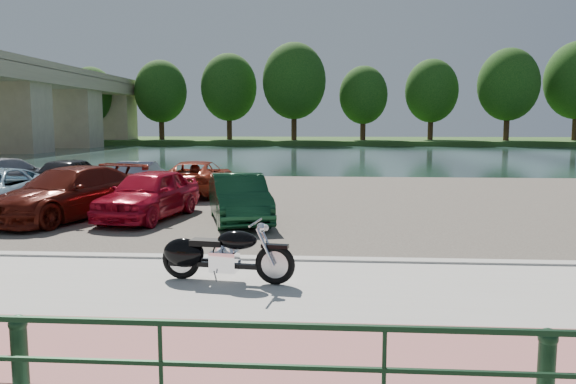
# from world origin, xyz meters

# --- Properties ---
(ground) EXTENTS (200.00, 200.00, 0.00)m
(ground) POSITION_xyz_m (0.00, 0.00, 0.00)
(ground) COLOR #595447
(ground) RESTS_ON ground
(promenade) EXTENTS (60.00, 6.00, 0.10)m
(promenade) POSITION_xyz_m (0.00, -1.00, 0.05)
(promenade) COLOR #AEABA3
(promenade) RESTS_ON ground
(pink_path) EXTENTS (60.00, 2.00, 0.01)m
(pink_path) POSITION_xyz_m (0.00, -2.50, 0.10)
(pink_path) COLOR #AB6160
(pink_path) RESTS_ON promenade
(kerb) EXTENTS (60.00, 0.30, 0.14)m
(kerb) POSITION_xyz_m (0.00, 2.00, 0.07)
(kerb) COLOR #AEABA3
(kerb) RESTS_ON ground
(parking_lot) EXTENTS (60.00, 18.00, 0.04)m
(parking_lot) POSITION_xyz_m (0.00, 11.00, 0.02)
(parking_lot) COLOR #463F38
(parking_lot) RESTS_ON ground
(river) EXTENTS (120.00, 40.00, 0.00)m
(river) POSITION_xyz_m (0.00, 40.00, 0.00)
(river) COLOR #172A26
(river) RESTS_ON ground
(far_bank) EXTENTS (120.00, 24.00, 0.60)m
(far_bank) POSITION_xyz_m (0.00, 72.00, 0.30)
(far_bank) COLOR #214317
(far_bank) RESTS_ON ground
(bridge) EXTENTS (7.00, 56.00, 8.55)m
(bridge) POSITION_xyz_m (-28.00, 41.02, 5.52)
(bridge) COLOR tan
(bridge) RESTS_ON ground
(railing) EXTENTS (24.04, 0.05, 0.90)m
(railing) POSITION_xyz_m (0.00, -4.00, 0.79)
(railing) COLOR #16321F
(railing) RESTS_ON promenade
(bollards) EXTENTS (10.68, 0.18, 0.81)m
(bollards) POSITION_xyz_m (-1.67, -3.70, 0.54)
(bollards) COLOR #16321F
(bollards) RESTS_ON promenade
(far_trees) EXTENTS (70.25, 10.68, 12.52)m
(far_trees) POSITION_xyz_m (4.36, 65.79, 7.49)
(far_trees) COLOR #392214
(far_trees) RESTS_ON far_bank
(motorcycle) EXTENTS (2.32, 0.77, 1.05)m
(motorcycle) POSITION_xyz_m (-0.40, 0.40, 0.56)
(motorcycle) COLOR black
(motorcycle) RESTS_ON promenade
(car_3) EXTENTS (3.64, 5.48, 1.48)m
(car_3) POSITION_xyz_m (-5.88, 6.63, 0.78)
(car_3) COLOR #54140C
(car_3) RESTS_ON parking_lot
(car_4) EXTENTS (2.35, 4.41, 1.43)m
(car_4) POSITION_xyz_m (-3.61, 6.80, 0.75)
(car_4) COLOR #AD0B22
(car_4) RESTS_ON parking_lot
(car_5) EXTENTS (2.45, 4.24, 1.32)m
(car_5) POSITION_xyz_m (-0.96, 6.49, 0.70)
(car_5) COLOR #0F381E
(car_5) RESTS_ON parking_lot
(car_7) EXTENTS (3.13, 5.22, 1.42)m
(car_7) POSITION_xyz_m (-10.94, 12.03, 0.75)
(car_7) COLOR gray
(car_7) RESTS_ON parking_lot
(car_8) EXTENTS (1.75, 4.20, 1.42)m
(car_8) POSITION_xyz_m (-8.53, 12.48, 0.75)
(car_8) COLOR black
(car_8) RESTS_ON parking_lot
(car_9) EXTENTS (1.66, 3.94, 1.27)m
(car_9) POSITION_xyz_m (-5.87, 12.60, 0.67)
(car_9) COLOR slate
(car_9) RESTS_ON parking_lot
(car_10) EXTENTS (2.22, 4.72, 1.30)m
(car_10) POSITION_xyz_m (-3.52, 12.42, 0.69)
(car_10) COLOR maroon
(car_10) RESTS_ON parking_lot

